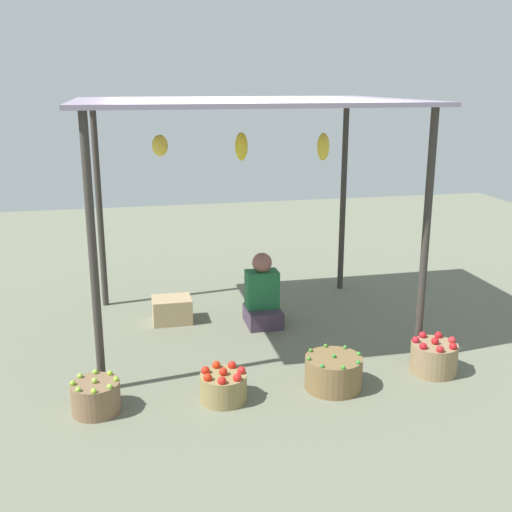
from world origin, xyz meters
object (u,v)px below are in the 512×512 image
(vendor_person, at_px, (262,297))
(basket_red_apples, at_px, (434,357))
(basket_limes, at_px, (96,397))
(wooden_crate_near_vendor, at_px, (172,310))
(basket_red_tomatoes, at_px, (223,386))
(basket_green_chilies, at_px, (333,372))

(vendor_person, height_order, basket_red_apples, vendor_person)
(basket_limes, bearing_deg, wooden_crate_near_vendor, 67.28)
(basket_red_tomatoes, distance_m, basket_red_apples, 1.92)
(basket_red_tomatoes, height_order, basket_red_apples, basket_red_apples)
(basket_green_chilies, relative_size, wooden_crate_near_vendor, 1.17)
(vendor_person, bearing_deg, wooden_crate_near_vendor, 165.06)
(vendor_person, relative_size, wooden_crate_near_vendor, 1.88)
(basket_red_tomatoes, distance_m, wooden_crate_near_vendor, 1.84)
(vendor_person, distance_m, basket_limes, 2.30)
(basket_green_chilies, height_order, wooden_crate_near_vendor, basket_green_chilies)
(basket_limes, height_order, basket_red_apples, basket_red_apples)
(vendor_person, height_order, basket_limes, vendor_person)
(vendor_person, relative_size, basket_limes, 2.04)
(basket_red_tomatoes, bearing_deg, basket_limes, 178.19)
(basket_red_tomatoes, bearing_deg, wooden_crate_near_vendor, 98.04)
(vendor_person, xyz_separation_m, basket_limes, (-1.70, -1.54, -0.17))
(basket_red_tomatoes, xyz_separation_m, basket_red_apples, (1.92, 0.10, 0.02))
(basket_green_chilies, relative_size, basket_red_apples, 1.18)
(wooden_crate_near_vendor, bearing_deg, vendor_person, -14.94)
(basket_limes, distance_m, basket_green_chilies, 1.96)
(basket_limes, distance_m, basket_red_apples, 2.93)
(basket_red_tomatoes, height_order, wooden_crate_near_vendor, basket_red_tomatoes)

